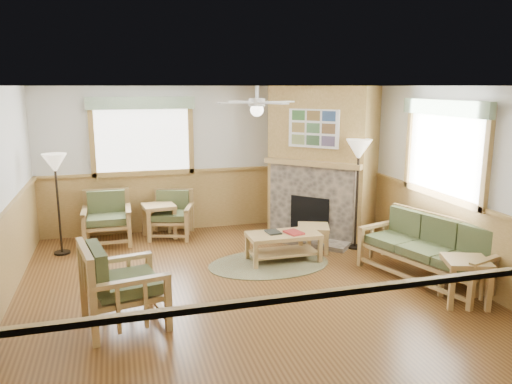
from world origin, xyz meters
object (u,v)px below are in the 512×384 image
object	(u,v)px
footstool	(313,238)
floor_lamp_left	(58,204)
end_table_chairs	(159,221)
coffee_table	(283,247)
armchair_back_right	(171,215)
end_table_sofa	(465,281)
floor_lamp_right	(357,194)
sofa	(428,250)
armchair_left	(124,284)
armchair_back_left	(107,218)

from	to	relation	value
footstool	floor_lamp_left	xyz separation A→B (m)	(-4.02, 1.00, 0.61)
end_table_chairs	coffee_table	bearing A→B (deg)	-45.17
floor_lamp_left	coffee_table	bearing A→B (deg)	-21.19
end_table_chairs	footstool	world-z (taller)	end_table_chairs
armchair_back_right	footstool	xyz separation A→B (m)	(2.18, -1.46, -0.19)
end_table_sofa	floor_lamp_right	size ratio (longest dim) A/B	0.32
armchair_back_right	end_table_chairs	bearing A→B (deg)	-163.09
footstool	sofa	bearing A→B (deg)	-57.09
sofa	footstool	bearing A→B (deg)	-164.72
armchair_left	floor_lamp_right	xyz separation A→B (m)	(3.83, 1.79, 0.44)
floor_lamp_left	sofa	bearing A→B (deg)	-27.41
footstool	armchair_left	bearing A→B (deg)	-149.38
armchair_left	floor_lamp_left	xyz separation A→B (m)	(-0.95, 2.82, 0.34)
sofa	floor_lamp_right	size ratio (longest dim) A/B	1.04
end_table_sofa	footstool	distance (m)	2.65
coffee_table	end_table_sofa	distance (m)	2.70
sofa	armchair_back_right	world-z (taller)	sofa
armchair_back_right	floor_lamp_left	size ratio (longest dim) A/B	0.49
floor_lamp_left	floor_lamp_right	bearing A→B (deg)	-12.11
armchair_back_left	coffee_table	xyz separation A→B (m)	(2.66, -1.69, -0.22)
coffee_table	floor_lamp_left	world-z (taller)	floor_lamp_left
armchair_back_left	end_table_chairs	xyz separation A→B (m)	(0.90, 0.08, -0.14)
armchair_left	end_table_sofa	size ratio (longest dim) A/B	1.65
armchair_left	floor_lamp_right	world-z (taller)	floor_lamp_right
sofa	floor_lamp_left	size ratio (longest dim) A/B	1.16
armchair_back_right	floor_lamp_right	distance (m)	3.33
end_table_chairs	floor_lamp_right	xyz separation A→B (m)	(3.15, -1.49, 0.62)
sofa	end_table_chairs	world-z (taller)	sofa
coffee_table	end_table_sofa	size ratio (longest dim) A/B	1.90
armchair_back_left	end_table_sofa	distance (m)	5.78
floor_lamp_left	end_table_sofa	bearing A→B (deg)	-34.06
sofa	end_table_chairs	distance (m)	4.63
sofa	floor_lamp_left	xyz separation A→B (m)	(-5.07, 2.63, 0.39)
end_table_sofa	floor_lamp_left	distance (m)	6.15
coffee_table	end_table_sofa	world-z (taller)	end_table_sofa
sofa	end_table_chairs	bearing A→B (deg)	-149.53
armchair_back_left	armchair_left	distance (m)	3.20
sofa	floor_lamp_left	bearing A→B (deg)	-135.05
armchair_back_right	end_table_sofa	bearing A→B (deg)	-33.36
end_table_sofa	floor_lamp_right	world-z (taller)	floor_lamp_right
floor_lamp_left	armchair_left	bearing A→B (deg)	-71.46
armchair_back_left	end_table_sofa	xyz separation A→B (m)	(4.34, -3.81, -0.15)
armchair_back_right	floor_lamp_left	world-z (taller)	floor_lamp_left
floor_lamp_left	floor_lamp_right	xyz separation A→B (m)	(4.78, -1.02, 0.10)
end_table_chairs	end_table_sofa	distance (m)	5.20
armchair_back_left	floor_lamp_left	xyz separation A→B (m)	(-0.73, -0.38, 0.38)
floor_lamp_left	armchair_back_right	bearing A→B (deg)	14.12
end_table_chairs	armchair_left	bearing A→B (deg)	-101.69
armchair_left	footstool	size ratio (longest dim) A/B	1.94
end_table_chairs	floor_lamp_right	size ratio (longest dim) A/B	0.33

